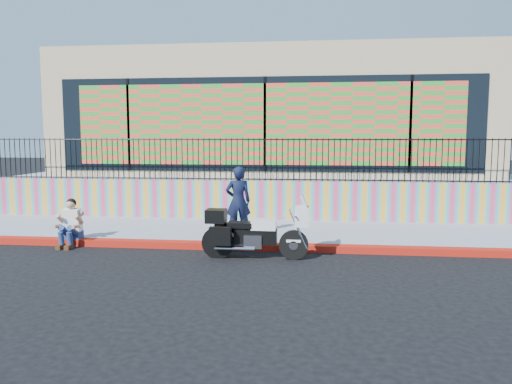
# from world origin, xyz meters

# --- Properties ---
(ground) EXTENTS (90.00, 90.00, 0.00)m
(ground) POSITION_xyz_m (0.00, 0.00, 0.00)
(ground) COLOR black
(ground) RESTS_ON ground
(red_curb) EXTENTS (16.00, 0.30, 0.15)m
(red_curb) POSITION_xyz_m (0.00, 0.00, 0.07)
(red_curb) COLOR #A4150B
(red_curb) RESTS_ON ground
(sidewalk) EXTENTS (16.00, 3.00, 0.15)m
(sidewalk) POSITION_xyz_m (0.00, 1.65, 0.07)
(sidewalk) COLOR gray
(sidewalk) RESTS_ON ground
(mural_wall) EXTENTS (16.00, 0.20, 1.10)m
(mural_wall) POSITION_xyz_m (0.00, 3.25, 0.70)
(mural_wall) COLOR #E43C6A
(mural_wall) RESTS_ON sidewalk
(metal_fence) EXTENTS (15.80, 0.04, 1.20)m
(metal_fence) POSITION_xyz_m (0.00, 3.25, 1.85)
(metal_fence) COLOR black
(metal_fence) RESTS_ON mural_wall
(elevated_platform) EXTENTS (16.00, 10.00, 1.25)m
(elevated_platform) POSITION_xyz_m (0.00, 8.35, 0.62)
(elevated_platform) COLOR gray
(elevated_platform) RESTS_ON ground
(storefront_building) EXTENTS (14.00, 8.06, 4.00)m
(storefront_building) POSITION_xyz_m (0.00, 8.13, 3.25)
(storefront_building) COLOR #CBB087
(storefront_building) RESTS_ON elevated_platform
(police_motorcycle) EXTENTS (2.15, 0.71, 1.34)m
(police_motorcycle) POSITION_xyz_m (0.26, -0.76, 0.56)
(police_motorcycle) COLOR black
(police_motorcycle) RESTS_ON ground
(police_officer) EXTENTS (0.69, 0.55, 1.65)m
(police_officer) POSITION_xyz_m (-0.30, 0.81, 0.97)
(police_officer) COLOR black
(police_officer) RESTS_ON sidewalk
(seated_man) EXTENTS (0.54, 0.71, 1.06)m
(seated_man) POSITION_xyz_m (-4.02, -0.17, 0.45)
(seated_man) COLOR navy
(seated_man) RESTS_ON ground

